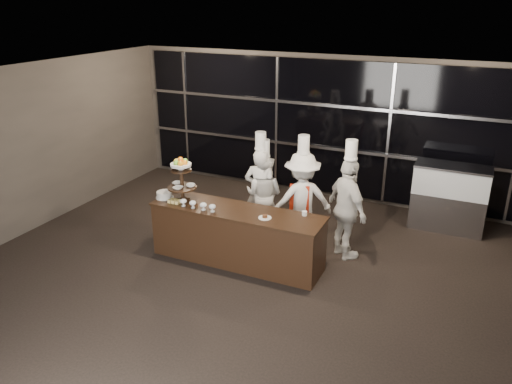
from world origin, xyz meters
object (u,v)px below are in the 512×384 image
at_px(chef_b, 264,194).
at_px(chef_c, 302,199).
at_px(chef_a, 261,190).
at_px(chef_d, 347,208).
at_px(layer_cake, 165,195).
at_px(buffet_counter, 237,236).
at_px(display_stand, 181,176).
at_px(display_case, 450,194).

bearing_deg(chef_b, chef_c, -13.42).
bearing_deg(chef_a, chef_d, -8.15).
bearing_deg(layer_cake, chef_c, 27.36).
distance_m(layer_cake, chef_c, 2.32).
distance_m(buffet_counter, chef_b, 1.23).
xyz_separation_m(display_stand, layer_cake, (-0.33, -0.05, -0.37)).
relative_size(display_stand, chef_d, 0.37).
relative_size(display_stand, chef_c, 0.38).
bearing_deg(layer_cake, display_stand, 8.70).
xyz_separation_m(buffet_counter, chef_d, (1.54, 0.91, 0.41)).
height_order(display_stand, chef_d, chef_d).
relative_size(buffet_counter, layer_cake, 9.47).
height_order(chef_a, chef_d, chef_d).
height_order(layer_cake, chef_c, chef_c).
xyz_separation_m(chef_c, chef_d, (0.82, -0.10, 0.03)).
height_order(buffet_counter, chef_a, chef_a).
bearing_deg(chef_c, layer_cake, -152.64).
relative_size(buffet_counter, display_case, 2.16).
xyz_separation_m(display_case, chef_c, (-2.25, -1.74, 0.16)).
xyz_separation_m(layer_cake, chef_b, (1.27, 1.25, -0.23)).
bearing_deg(chef_a, display_stand, -128.15).
bearing_deg(buffet_counter, layer_cake, -177.84).
xyz_separation_m(display_case, chef_b, (-3.03, -1.55, 0.06)).
bearing_deg(display_stand, layer_cake, -171.30).
bearing_deg(display_case, chef_b, -152.90).
xyz_separation_m(display_case, chef_d, (-1.43, -1.84, 0.19)).
bearing_deg(buffet_counter, chef_a, 95.08).
bearing_deg(chef_d, display_stand, -160.36).
relative_size(chef_c, chef_d, 0.98).
height_order(layer_cake, chef_d, chef_d).
bearing_deg(chef_a, layer_cake, -135.73).
bearing_deg(chef_a, buffet_counter, -84.92).
distance_m(display_stand, chef_a, 1.54).
distance_m(chef_b, chef_c, 0.81).
bearing_deg(chef_b, layer_cake, -135.42).
bearing_deg(layer_cake, chef_b, 44.58).
height_order(chef_c, chef_d, chef_d).
height_order(chef_b, chef_d, chef_d).
bearing_deg(chef_d, display_case, 52.22).
xyz_separation_m(chef_b, chef_c, (0.79, -0.19, 0.10)).
distance_m(buffet_counter, layer_cake, 1.42).
relative_size(display_case, chef_d, 0.65).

